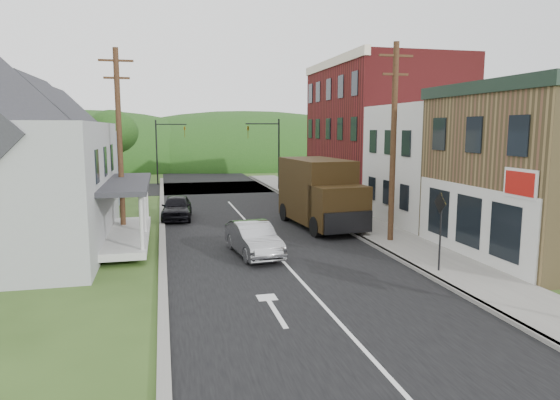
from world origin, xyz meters
TOP-DOWN VIEW (x-y plane):
  - ground at (0.00, 0.00)m, footprint 120.00×120.00m
  - road at (0.00, 10.00)m, footprint 9.00×90.00m
  - cross_road at (0.00, 27.00)m, footprint 60.00×9.00m
  - sidewalk_right at (5.90, 8.00)m, footprint 2.80×55.00m
  - curb_right at (4.55, 8.00)m, footprint 0.20×55.00m
  - curb_left at (-4.65, 8.00)m, footprint 0.30×55.00m
  - storefront_tan at (11.30, 0.00)m, footprint 8.00×8.00m
  - storefront_white at (11.30, 7.50)m, footprint 8.00×7.00m
  - storefront_red at (11.30, 17.00)m, footprint 8.00×12.00m
  - house_blue at (-11.00, 17.00)m, footprint 7.14×8.16m
  - house_cream at (-11.50, 26.00)m, footprint 7.14×8.16m
  - utility_pole_right at (5.60, 3.50)m, footprint 1.60×0.26m
  - utility_pole_left at (-6.50, 8.00)m, footprint 1.60×0.26m
  - traffic_signal_right at (4.30, 23.50)m, footprint 2.87×0.20m
  - traffic_signal_left at (-4.30, 30.50)m, footprint 2.87×0.20m
  - tree_left_d at (-9.00, 32.00)m, footprint 4.80×4.80m
  - forested_ridge at (0.00, 55.00)m, footprint 90.00×30.00m
  - silver_sedan at (-0.95, 2.69)m, footprint 1.95×4.32m
  - dark_sedan at (-3.80, 11.88)m, footprint 1.97×4.21m
  - delivery_van at (3.58, 7.76)m, footprint 3.21×6.68m
  - warning_sign at (5.07, -1.52)m, footprint 0.12×0.79m

SIDE VIEW (x-z plane):
  - ground at x=0.00m, z-range 0.00..0.00m
  - road at x=0.00m, z-range -0.01..0.01m
  - cross_road at x=0.00m, z-range -0.01..0.01m
  - forested_ridge at x=0.00m, z-range -8.00..8.00m
  - curb_left at x=-4.65m, z-range 0.00..0.12m
  - sidewalk_right at x=5.90m, z-range 0.00..0.15m
  - curb_right at x=4.55m, z-range 0.00..0.15m
  - silver_sedan at x=-0.95m, z-range 0.00..1.38m
  - dark_sedan at x=-3.80m, z-range 0.00..1.39m
  - delivery_van at x=3.58m, z-range 0.02..3.63m
  - warning_sign at x=5.07m, z-range 0.55..3.41m
  - storefront_white at x=11.30m, z-range 0.00..6.50m
  - storefront_tan at x=11.30m, z-range 0.00..7.00m
  - house_blue at x=-11.00m, z-range 0.05..7.33m
  - house_cream at x=-11.50m, z-range 0.05..7.33m
  - traffic_signal_right at x=4.30m, z-range 0.76..6.76m
  - traffic_signal_left at x=-4.30m, z-range 0.76..6.76m
  - utility_pole_right at x=5.60m, z-range 0.16..9.16m
  - utility_pole_left at x=-6.50m, z-range 0.16..9.16m
  - tree_left_d at x=-9.00m, z-range 1.41..8.35m
  - storefront_red at x=11.30m, z-range 0.00..10.00m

